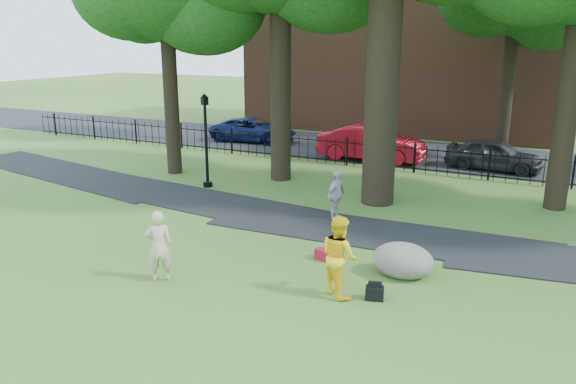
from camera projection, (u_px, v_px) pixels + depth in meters
The scene contains 15 objects.
ground at pixel (286, 278), 13.31m from camera, with size 120.00×120.00×0.00m, color #3D5E21.
footpath at pixel (377, 234), 16.25m from camera, with size 36.00×2.60×0.03m, color black.
street at pixel (434, 155), 27.12m from camera, with size 80.00×7.00×0.02m, color black.
iron_fence at pixel (414, 158), 23.51m from camera, with size 44.00×0.04×1.20m.
brick_building at pixel (404, 29), 34.14m from camera, with size 18.00×8.00×12.00m, color brown.
woman at pixel (159, 246), 12.95m from camera, with size 0.62×0.41×1.71m, color #CDAD8D.
man at pixel (339, 256), 12.22m from camera, with size 0.89×0.69×1.82m, color yellow.
pedestrian at pixel (336, 195), 17.36m from camera, with size 0.91×0.38×1.56m, color #A6A6AA.
boulder at pixel (403, 258), 13.35m from camera, with size 1.47×1.11×0.86m, color #626052.
lamppost at pixel (206, 142), 20.96m from camera, with size 0.35×0.35×3.53m.
backpack at pixel (375, 293), 12.17m from camera, with size 0.40×0.25×0.30m, color black.
red_bag at pixel (323, 255), 14.36m from camera, with size 0.40×0.25×0.28m, color maroon.
red_sedan at pixel (372, 143), 25.77m from camera, with size 1.69×4.85×1.60m, color maroon.
navy_van at pixel (253, 130), 30.51m from camera, with size 2.13×4.63×1.29m, color #0D1641.
grey_car at pixel (494, 154), 23.92m from camera, with size 1.60×3.98×1.36m, color black.
Camera 1 is at (5.50, -10.99, 5.51)m, focal length 35.00 mm.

